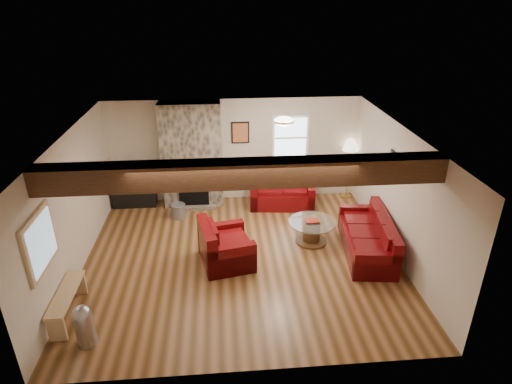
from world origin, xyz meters
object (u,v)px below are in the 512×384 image
loveseat (282,190)px  floor_lamp (350,148)px  coffee_table (312,232)px  tv_cabinet (135,195)px  television (132,176)px  armchair_red (226,243)px  sofa_three (367,235)px

loveseat → floor_lamp: (1.69, 0.32, 0.89)m
coffee_table → tv_cabinet: tv_cabinet is taller
television → floor_lamp: bearing=0.2°
tv_cabinet → loveseat: bearing=-4.8°
television → armchair_red: bearing=-50.7°
loveseat → television: (-3.55, 0.30, 0.36)m
loveseat → coffee_table: 1.79m
sofa_three → armchair_red: bearing=-80.6°
armchair_red → floor_lamp: floor_lamp is taller
coffee_table → television: 4.45m
loveseat → armchair_red: (-1.40, -2.33, 0.02)m
sofa_three → coffee_table: sofa_three is taller
armchair_red → floor_lamp: (3.09, 2.64, 0.87)m
coffee_table → floor_lamp: (1.32, 2.07, 1.06)m
loveseat → armchair_red: 2.71m
sofa_three → tv_cabinet: bearing=-110.0°
loveseat → television: 3.58m
sofa_three → loveseat: size_ratio=1.32×
armchair_red → tv_cabinet: bearing=27.4°
coffee_table → television: bearing=152.4°
loveseat → armchair_red: bearing=-114.9°
tv_cabinet → floor_lamp: floor_lamp is taller
coffee_table → television: (-3.92, 2.05, 0.52)m
armchair_red → tv_cabinet: size_ratio=1.02×
tv_cabinet → television: bearing=0.0°
coffee_table → television: size_ratio=1.12×
coffee_table → tv_cabinet: size_ratio=0.95×
television → floor_lamp: size_ratio=0.57×
loveseat → tv_cabinet: 3.56m
coffee_table → floor_lamp: floor_lamp is taller
sofa_three → loveseat: 2.61m
tv_cabinet → television: 0.50m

